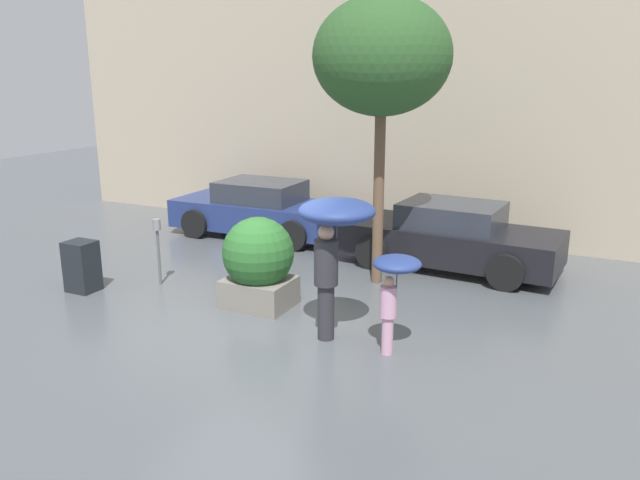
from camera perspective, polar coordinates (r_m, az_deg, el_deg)
The scene contains 10 objects.
ground_plane at distance 9.66m, azimuth -7.55°, elevation -7.84°, with size 40.00×40.00×0.00m, color #51565B.
building_facade at distance 14.77m, azimuth 6.27°, elevation 12.12°, with size 18.00×0.30×6.00m.
planter_box at distance 10.20m, azimuth -5.66°, elevation -1.97°, with size 1.17×1.17×1.50m.
person_adult at distance 8.68m, azimuth 1.30°, elevation 1.09°, with size 1.08×1.08×2.06m.
person_child at distance 8.35m, azimuth 6.81°, elevation -3.56°, with size 0.65×0.65×1.41m.
parked_car_near at distance 12.50m, azimuth 11.85°, elevation 0.24°, with size 4.26×2.08×1.30m.
parked_car_far at distance 14.74m, azimuth -5.42°, elevation 2.74°, with size 4.17×1.94×1.30m.
street_tree at distance 10.97m, azimuth 5.69°, elevation 16.27°, with size 2.36×2.36×5.01m.
parking_meter at distance 11.53m, azimuth -14.64°, elevation 0.22°, with size 0.14×0.14×1.22m.
newspaper_box at distance 11.72m, azimuth -20.95°, elevation -2.25°, with size 0.50×0.44×0.90m.
Camera 1 is at (4.98, -7.39, 3.74)m, focal length 35.00 mm.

